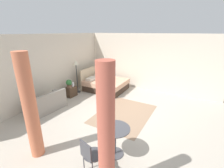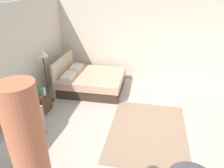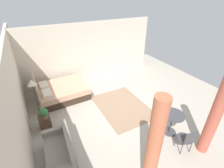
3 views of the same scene
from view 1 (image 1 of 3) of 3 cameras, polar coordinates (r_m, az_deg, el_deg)
The scene contains 14 objects.
ground_plane at distance 5.94m, azimuth 3.54°, elevation -11.01°, with size 9.15×9.79×0.02m, color #B2A899.
wall_back at distance 7.45m, azimuth -20.38°, elevation 5.94°, with size 9.15×0.12×2.85m, color beige.
wall_right at distance 8.17m, azimuth 13.51°, elevation 7.65°, with size 0.12×6.79×2.85m, color beige.
area_rug at distance 5.94m, azimuth 4.44°, elevation -10.84°, with size 2.49×1.84×0.01m, color #93755B.
bed at distance 8.17m, azimuth -2.59°, elevation -0.02°, with size 1.71×2.04×1.10m.
couch at distance 6.54m, azimuth -23.05°, elevation -6.83°, with size 1.51×0.81×0.77m.
nightstand at distance 7.60m, azimuth -14.90°, elevation -2.70°, with size 0.50×0.36×0.47m.
potted_plant at distance 7.36m, azimuth -15.55°, elevation 0.19°, with size 0.27×0.27×0.39m.
vase at distance 7.54m, azimuth -14.30°, elevation -0.13°, with size 0.14×0.14×0.20m.
floor_lamp at distance 7.73m, azimuth -13.09°, elevation 6.29°, with size 0.29×0.29×1.61m.
balcony_table at distance 3.96m, azimuth 1.16°, elevation -18.59°, with size 0.72×0.72×0.76m.
cafe_chair_near_window at distance 3.58m, azimuth -8.13°, elevation -24.08°, with size 0.53×0.53×0.85m.
curtain_left at distance 2.71m, azimuth -2.13°, elevation -18.91°, with size 0.29×0.29×2.56m.
curtain_right at distance 4.03m, azimuth -27.95°, elevation -7.82°, with size 0.31×0.31×2.56m.
Camera 1 is at (-4.63, -2.25, 2.94)m, focal length 24.84 mm.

